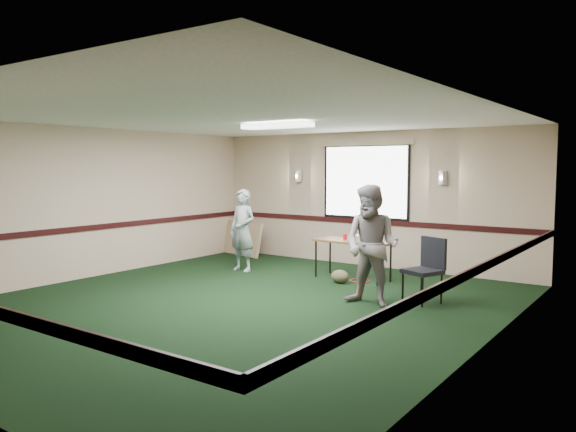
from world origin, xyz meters
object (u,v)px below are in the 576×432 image
Objects in this scene: folding_table at (353,243)px; conference_chair at (427,264)px; projector at (358,238)px; person_left at (242,230)px; person_right at (372,245)px.

conference_chair is at bearing -22.15° from folding_table.
projector is 0.31× the size of conference_chair.
projector is 2.29m from person_left.
person_left reaches higher than projector.
conference_chair is 3.85m from person_left.
person_right is (1.02, -1.50, 0.12)m from projector.
conference_chair is at bearing -24.12° from projector.
folding_table is 1.50× the size of conference_chair.
person_left reaches higher than conference_chair.
folding_table is 0.91× the size of person_left.
folding_table is 0.15m from projector.
conference_chair reaches higher than projector.
projector is (0.11, 0.00, 0.10)m from folding_table.
person_right reaches higher than folding_table.
folding_table is at bearing 127.59° from person_right.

